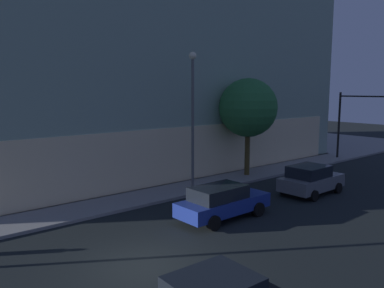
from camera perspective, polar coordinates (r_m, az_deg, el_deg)
The scene contains 7 objects.
ground_plane at distance 13.68m, azimuth -7.27°, elevation -17.66°, with size 120.00×120.00×0.00m, color black.
modern_building at distance 33.98m, azimuth -10.22°, elevation 16.03°, with size 30.37×21.10×21.57m.
traffic_light_far_corner at distance 34.20m, azimuth 23.73°, elevation 4.15°, with size 0.43×5.46×5.55m.
street_lamp_sidewalk at distance 22.17m, azimuth 0.10°, elevation 5.95°, with size 0.44×0.44×7.88m.
sidewalk_tree at distance 26.11m, azimuth 8.30°, elevation 5.30°, with size 3.92×3.92×6.53m.
car_blue at distance 17.97m, azimuth 4.48°, elevation -8.45°, with size 4.69×1.99×1.58m.
car_grey at distance 23.07m, azimuth 17.14°, elevation -5.02°, with size 4.08×2.22×1.66m.
Camera 1 is at (-6.53, -10.46, 5.93)m, focal length 36.08 mm.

